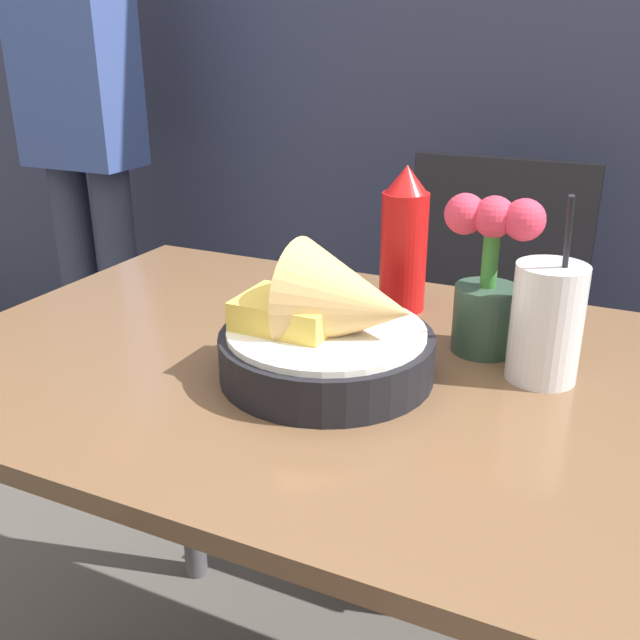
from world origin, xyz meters
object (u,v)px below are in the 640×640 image
(ketchup_bottle, at_px, (404,241))
(person_standing, at_px, (79,109))
(chair_far_window, at_px, (482,333))
(food_basket, at_px, (334,332))
(drink_cup, at_px, (546,327))
(flower_vase, at_px, (488,278))

(ketchup_bottle, xyz_separation_m, person_standing, (-1.15, 0.58, 0.10))
(chair_far_window, bearing_deg, food_basket, -92.04)
(chair_far_window, relative_size, drink_cup, 3.86)
(food_basket, relative_size, person_standing, 0.16)
(drink_cup, xyz_separation_m, flower_vase, (-0.08, 0.05, 0.03))
(ketchup_bottle, relative_size, flower_vase, 1.05)
(chair_far_window, bearing_deg, flower_vase, -78.61)
(chair_far_window, bearing_deg, person_standing, 175.72)
(food_basket, height_order, person_standing, person_standing)
(ketchup_bottle, distance_m, drink_cup, 0.29)
(ketchup_bottle, height_order, person_standing, person_standing)
(chair_far_window, xyz_separation_m, person_standing, (-1.18, 0.09, 0.43))
(flower_vase, bearing_deg, ketchup_bottle, 145.19)
(chair_far_window, xyz_separation_m, ketchup_bottle, (-0.03, -0.49, 0.33))
(ketchup_bottle, bearing_deg, flower_vase, -34.81)
(food_basket, distance_m, drink_cup, 0.26)
(drink_cup, distance_m, person_standing, 1.58)
(chair_far_window, distance_m, drink_cup, 0.74)
(food_basket, bearing_deg, chair_far_window, 87.96)
(chair_far_window, height_order, food_basket, food_basket)
(chair_far_window, bearing_deg, drink_cup, -72.55)
(flower_vase, bearing_deg, chair_far_window, 101.39)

